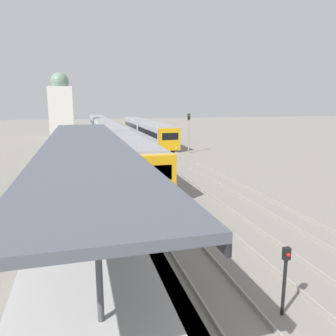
# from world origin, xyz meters

# --- Properties ---
(platform_canopy) EXTENTS (4.00, 26.78, 3.10)m
(platform_canopy) POSITION_xyz_m (-3.75, 14.04, 3.91)
(platform_canopy) COLOR #4C515B
(platform_canopy) RESTS_ON station_platform
(person_on_platform) EXTENTS (0.40, 0.40, 1.66)m
(person_on_platform) POSITION_xyz_m (-2.70, 12.30, 1.91)
(person_on_platform) COLOR #2D2D33
(person_on_platform) RESTS_ON station_platform
(train_near) EXTENTS (2.71, 60.71, 3.17)m
(train_near) POSITION_xyz_m (0.00, 44.54, 1.76)
(train_near) COLOR gold
(train_near) RESTS_ON ground_plane
(train_far) EXTENTS (2.64, 30.28, 3.09)m
(train_far) POSITION_xyz_m (6.54, 49.26, 1.71)
(train_far) COLOR gold
(train_far) RESTS_ON ground_plane
(signal_post_near) EXTENTS (0.20, 0.21, 2.09)m
(signal_post_near) POSITION_xyz_m (1.35, 3.50, 1.28)
(signal_post_near) COLOR black
(signal_post_near) RESTS_ON ground_plane
(signal_mast_far) EXTENTS (0.28, 0.29, 4.72)m
(signal_mast_far) POSITION_xyz_m (8.63, 33.38, 2.99)
(signal_mast_far) COLOR gray
(signal_mast_far) RESTS_ON ground_plane
(distant_domed_building) EXTENTS (4.00, 4.00, 11.02)m
(distant_domed_building) POSITION_xyz_m (-6.78, 56.45, 5.20)
(distant_domed_building) COLOR silver
(distant_domed_building) RESTS_ON ground_plane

